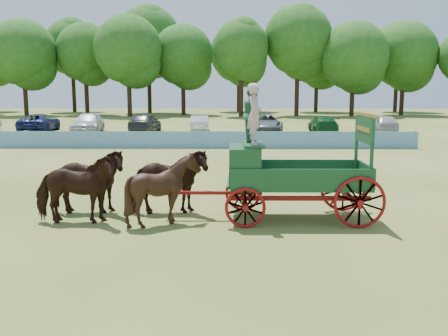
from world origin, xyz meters
The scene contains 9 objects.
ground centered at (0.00, 0.00, 0.00)m, with size 160.00×160.00×0.00m, color olive.
horse_lead_left centered at (-3.82, 0.50, 0.96)m, with size 1.04×2.28×1.92m, color black.
horse_lead_right centered at (-3.82, 1.60, 0.96)m, with size 1.04×2.28×1.92m, color black.
horse_wheel_left centered at (-1.42, 0.50, 0.96)m, with size 1.55×1.75×1.93m, color black.
horse_wheel_right centered at (-1.42, 1.60, 0.96)m, with size 1.04×2.28×1.92m, color black.
farm_dray centered at (1.53, 1.07, 1.66)m, with size 5.99×2.00×3.79m.
sponsor_banner centered at (-1.00, 18.00, 0.53)m, with size 26.00×0.08×1.05m, color #1F64AB.
parked_cars centered at (-6.58, 29.94, 0.76)m, with size 41.38×6.80×1.65m.
treeline centered at (-2.73, 60.23, 9.09)m, with size 90.16×23.55×15.96m.
Camera 1 is at (0.34, -12.69, 3.65)m, focal length 40.00 mm.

